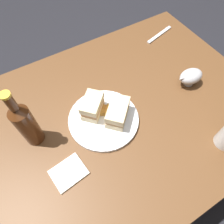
{
  "coord_description": "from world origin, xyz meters",
  "views": [
    {
      "loc": [
        -0.25,
        -0.36,
        1.43
      ],
      "look_at": [
        -0.04,
        -0.0,
        0.77
      ],
      "focal_mm": 33.04,
      "sensor_mm": 36.0,
      "label": 1
    }
  ],
  "objects_px": {
    "plate": "(104,120)",
    "gravy_boat": "(191,76)",
    "napkin": "(69,172)",
    "fork": "(159,35)",
    "cider_bottle": "(26,124)",
    "sandwich_half_right": "(92,106)",
    "sandwich_half_left": "(118,112)"
  },
  "relations": [
    {
      "from": "cider_bottle",
      "to": "fork",
      "type": "height_order",
      "value": "cider_bottle"
    },
    {
      "from": "sandwich_half_left",
      "to": "cider_bottle",
      "type": "distance_m",
      "value": 0.32
    },
    {
      "from": "gravy_boat",
      "to": "cider_bottle",
      "type": "distance_m",
      "value": 0.66
    },
    {
      "from": "plate",
      "to": "cider_bottle",
      "type": "bearing_deg",
      "value": 165.47
    },
    {
      "from": "gravy_boat",
      "to": "cider_bottle",
      "type": "bearing_deg",
      "value": 172.2
    },
    {
      "from": "sandwich_half_right",
      "to": "napkin",
      "type": "bearing_deg",
      "value": -137.89
    },
    {
      "from": "cider_bottle",
      "to": "fork",
      "type": "distance_m",
      "value": 0.79
    },
    {
      "from": "cider_bottle",
      "to": "gravy_boat",
      "type": "bearing_deg",
      "value": -7.8
    },
    {
      "from": "cider_bottle",
      "to": "napkin",
      "type": "relative_size",
      "value": 2.41
    },
    {
      "from": "sandwich_half_right",
      "to": "cider_bottle",
      "type": "distance_m",
      "value": 0.24
    },
    {
      "from": "sandwich_half_left",
      "to": "napkin",
      "type": "relative_size",
      "value": 1.19
    },
    {
      "from": "sandwich_half_left",
      "to": "plate",
      "type": "bearing_deg",
      "value": 156.29
    },
    {
      "from": "sandwich_half_left",
      "to": "cider_bottle",
      "type": "bearing_deg",
      "value": 163.91
    },
    {
      "from": "gravy_boat",
      "to": "fork",
      "type": "distance_m",
      "value": 0.34
    },
    {
      "from": "plate",
      "to": "gravy_boat",
      "type": "xyz_separation_m",
      "value": [
        0.4,
        -0.02,
        0.04
      ]
    },
    {
      "from": "sandwich_half_left",
      "to": "gravy_boat",
      "type": "xyz_separation_m",
      "value": [
        0.36,
        -0.0,
        -0.0
      ]
    },
    {
      "from": "fork",
      "to": "cider_bottle",
      "type": "bearing_deg",
      "value": 3.26
    },
    {
      "from": "sandwich_half_left",
      "to": "sandwich_half_right",
      "type": "relative_size",
      "value": 1.11
    },
    {
      "from": "napkin",
      "to": "cider_bottle",
      "type": "bearing_deg",
      "value": 105.36
    },
    {
      "from": "sandwich_half_right",
      "to": "gravy_boat",
      "type": "bearing_deg",
      "value": -9.88
    },
    {
      "from": "napkin",
      "to": "fork",
      "type": "bearing_deg",
      "value": 30.34
    },
    {
      "from": "plate",
      "to": "sandwich_half_right",
      "type": "distance_m",
      "value": 0.07
    },
    {
      "from": "plate",
      "to": "fork",
      "type": "distance_m",
      "value": 0.58
    },
    {
      "from": "fork",
      "to": "plate",
      "type": "bearing_deg",
      "value": 16.76
    },
    {
      "from": "sandwich_half_left",
      "to": "fork",
      "type": "xyz_separation_m",
      "value": [
        0.45,
        0.32,
        -0.05
      ]
    },
    {
      "from": "cider_bottle",
      "to": "fork",
      "type": "relative_size",
      "value": 1.47
    },
    {
      "from": "sandwich_half_right",
      "to": "cider_bottle",
      "type": "relative_size",
      "value": 0.44
    },
    {
      "from": "sandwich_half_left",
      "to": "cider_bottle",
      "type": "xyz_separation_m",
      "value": [
        -0.3,
        0.09,
        0.06
      ]
    },
    {
      "from": "plate",
      "to": "sandwich_half_right",
      "type": "height_order",
      "value": "sandwich_half_right"
    },
    {
      "from": "plate",
      "to": "napkin",
      "type": "bearing_deg",
      "value": -150.24
    },
    {
      "from": "plate",
      "to": "napkin",
      "type": "relative_size",
      "value": 2.44
    },
    {
      "from": "plate",
      "to": "sandwich_half_left",
      "type": "height_order",
      "value": "sandwich_half_left"
    }
  ]
}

